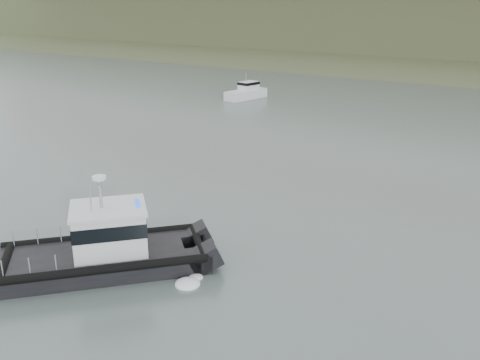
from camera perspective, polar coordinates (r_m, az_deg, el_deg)
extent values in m
plane|color=#4D5B57|center=(29.59, -3.95, -8.22)|extent=(400.00, 400.00, 0.00)
cube|color=black|center=(30.23, -14.48, -7.33)|extent=(8.22, 8.99, 1.19)
cube|color=black|center=(27.83, -14.43, -9.69)|extent=(8.22, 8.99, 1.19)
cube|color=black|center=(28.83, -15.52, -7.69)|extent=(9.22, 9.66, 0.25)
cube|color=silver|center=(28.29, -13.73, -5.25)|extent=(4.59, 4.64, 2.28)
cube|color=black|center=(28.13, -13.79, -4.48)|extent=(4.68, 4.72, 0.74)
cube|color=silver|center=(27.83, -13.92, -2.95)|extent=(4.87, 4.92, 0.16)
cylinder|color=#96999E|center=(27.55, -14.67, -1.43)|extent=(0.16, 0.16, 1.78)
cylinder|color=white|center=(27.28, -14.81, 0.24)|extent=(0.69, 0.69, 0.18)
cube|color=silver|center=(77.11, 0.63, 9.08)|extent=(3.28, 7.05, 1.36)
cube|color=silver|center=(77.35, 0.92, 9.96)|extent=(2.21, 2.96, 1.36)
cube|color=black|center=(77.28, 0.92, 10.29)|extent=(2.27, 3.03, 0.40)
cylinder|color=#96999E|center=(76.76, 0.64, 10.83)|extent=(0.09, 0.09, 1.36)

